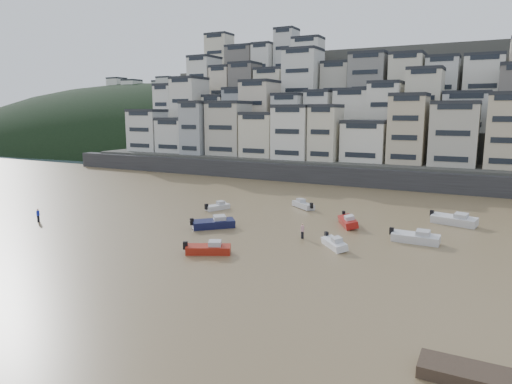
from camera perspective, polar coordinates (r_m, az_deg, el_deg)
The scene contains 14 objects.
sea_strip at distance 220.61m, azimuth -13.76°, elevation 6.08°, with size 340.00×340.00×0.00m, color #4C616D.
harbor_wall at distance 90.27m, azimuth 11.25°, elevation 1.95°, with size 140.00×3.00×3.50m, color #38383A.
hillside at distance 127.36m, azimuth 18.60°, elevation 9.01°, with size 141.04×66.00×50.00m.
headland at distance 203.31m, azimuth -12.40°, elevation 5.82°, with size 216.00×135.00×53.33m.
boat_f at distance 66.79m, azimuth -4.82°, elevation -1.74°, with size 4.15×1.36×1.13m, color silver, non-canonical shape.
boat_g at distance 62.86m, azimuth 23.53°, elevation -3.07°, with size 5.95×1.95×1.62m, color silver, non-canonical shape.
boat_c at distance 56.30m, azimuth -5.34°, elevation -3.76°, with size 5.67×1.86×1.55m, color #14183F, non-canonical shape.
boat_b at distance 48.79m, azimuth 9.75°, elevation -6.24°, with size 4.39×1.44×1.20m, color silver, non-canonical shape.
boat_h at distance 67.96m, azimuth 5.92°, elevation -1.48°, with size 4.79×1.57×1.31m, color silver, non-canonical shape.
boat_a at distance 46.42m, azimuth -5.98°, elevation -6.91°, with size 4.90×1.60×1.34m, color maroon, non-canonical shape.
boat_d at distance 52.84m, azimuth 19.32°, elevation -5.24°, with size 5.48×1.79×1.49m, color silver, non-canonical shape.
boat_e at distance 58.25m, azimuth 11.41°, elevation -3.51°, with size 5.17×1.69×1.41m, color #A01813, non-canonical shape.
person_blue at distance 65.57m, azimuth -25.58°, elevation -2.65°, with size 0.44×0.44×1.74m, color #1827B8, non-canonical shape.
person_pink at distance 51.82m, azimuth 5.83°, elevation -4.87°, with size 0.44×0.44×1.74m, color #CC909A, non-canonical shape.
Camera 1 is at (34.68, -20.94, 14.16)m, focal length 32.00 mm.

